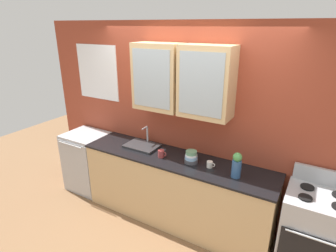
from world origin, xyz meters
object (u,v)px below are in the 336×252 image
object	(u,v)px
sink_faucet	(142,145)
bowl_stack	(191,157)
cup_near_bowls	(210,165)
cup_near_sink	(161,154)
dishwasher	(88,161)
vase	(237,165)
stove_range	(314,235)

from	to	relation	value
sink_faucet	bowl_stack	xyz separation A→B (m)	(0.78, -0.07, 0.05)
cup_near_bowls	cup_near_sink	bearing A→B (deg)	-174.34
bowl_stack	cup_near_bowls	bearing A→B (deg)	-0.48
sink_faucet	dishwasher	size ratio (longest dim) A/B	0.49
bowl_stack	cup_near_sink	xyz separation A→B (m)	(-0.39, -0.06, -0.02)
bowl_stack	cup_near_sink	bearing A→B (deg)	-170.52
vase	dishwasher	bearing A→B (deg)	178.82
sink_faucet	dishwasher	xyz separation A→B (m)	(-1.03, -0.08, -0.49)
sink_faucet	cup_near_bowls	xyz separation A→B (m)	(1.02, -0.08, 0.02)
cup_near_sink	dishwasher	distance (m)	1.51
cup_near_sink	sink_faucet	bearing A→B (deg)	160.58
bowl_stack	sink_faucet	bearing A→B (deg)	174.62
stove_range	cup_near_sink	bearing A→B (deg)	-177.92
bowl_stack	cup_near_bowls	world-z (taller)	bowl_stack
cup_near_sink	cup_near_bowls	distance (m)	0.63
bowl_stack	dishwasher	bearing A→B (deg)	-179.91
bowl_stack	vase	size ratio (longest dim) A/B	0.56
dishwasher	cup_near_bowls	bearing A→B (deg)	0.03
stove_range	bowl_stack	size ratio (longest dim) A/B	6.88
cup_near_sink	dishwasher	bearing A→B (deg)	177.51
cup_near_bowls	sink_faucet	bearing A→B (deg)	175.79
bowl_stack	vase	distance (m)	0.58
bowl_stack	cup_near_sink	world-z (taller)	bowl_stack
cup_near_sink	cup_near_bowls	xyz separation A→B (m)	(0.63, 0.06, -0.01)
vase	cup_near_sink	distance (m)	0.96
vase	bowl_stack	bearing A→B (deg)	174.83
stove_range	cup_near_bowls	bearing A→B (deg)	-179.84
stove_range	cup_near_sink	world-z (taller)	stove_range
sink_faucet	dishwasher	world-z (taller)	sink_faucet
dishwasher	stove_range	bearing A→B (deg)	0.08
dishwasher	cup_near_sink	bearing A→B (deg)	-2.49
sink_faucet	cup_near_sink	xyz separation A→B (m)	(0.39, -0.14, 0.03)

